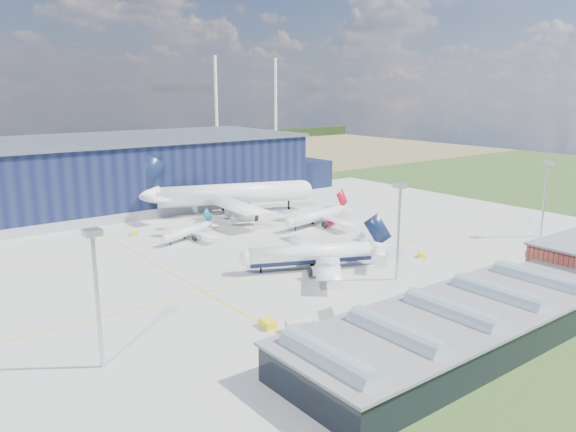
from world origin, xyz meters
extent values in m
plane|color=#27491B|center=(0.00, 0.00, 0.00)|extent=(600.00, 600.00, 0.00)
cube|color=#B0B0AA|center=(0.00, 10.00, 0.03)|extent=(220.00, 160.00, 0.06)
cube|color=yellow|center=(0.00, -10.00, 0.07)|extent=(180.00, 0.40, 0.02)
cube|color=yellow|center=(0.00, 35.00, 0.07)|extent=(180.00, 0.40, 0.02)
cube|color=yellow|center=(-30.00, 10.00, 0.07)|extent=(0.40, 120.00, 0.02)
cube|color=yellow|center=(40.00, 10.00, 0.07)|extent=(0.40, 120.00, 0.02)
cube|color=olive|center=(0.00, 220.00, 0.00)|extent=(600.00, 220.00, 0.01)
cube|color=black|center=(0.00, 300.00, 4.00)|extent=(600.00, 8.00, 8.00)
cylinder|color=white|center=(150.00, 290.00, 35.00)|extent=(2.40, 2.40, 70.00)
cylinder|color=white|center=(210.00, 290.00, 35.00)|extent=(2.40, 2.40, 70.00)
cube|color=#101536|center=(0.00, 95.00, 12.50)|extent=(120.00, 60.00, 25.00)
cube|color=#90979D|center=(0.00, 95.00, 1.60)|extent=(121.00, 61.00, 3.20)
cube|color=#4D5662|center=(0.00, 95.00, 25.50)|extent=(122.00, 62.00, 1.20)
cube|color=#101536|center=(72.00, 90.00, 6.00)|extent=(24.00, 30.00, 12.00)
cube|color=black|center=(55.00, -48.80, 3.00)|extent=(44.00, 0.40, 1.40)
cube|color=black|center=(55.00, -48.80, 6.50)|extent=(44.00, 0.40, 1.40)
cube|color=black|center=(-10.00, -60.00, 3.00)|extent=(65.00, 22.00, 6.00)
cube|color=slate|center=(-10.00, -60.00, 6.20)|extent=(66.00, 23.00, 0.50)
cube|color=slate|center=(30.00, -60.00, 3.00)|extent=(10.00, 18.00, 6.00)
cylinder|color=#8FA7B1|center=(-38.00, -60.00, 6.40)|extent=(4.40, 18.00, 4.40)
cylinder|color=#8FA7B1|center=(-24.00, -60.00, 6.40)|extent=(4.40, 18.00, 4.40)
cylinder|color=#8FA7B1|center=(-10.00, -60.00, 6.40)|extent=(4.40, 18.00, 4.40)
cylinder|color=#8FA7B1|center=(4.00, -60.00, 6.40)|extent=(4.40, 18.00, 4.40)
cylinder|color=#8FA7B1|center=(18.00, -60.00, 6.40)|extent=(4.40, 18.00, 4.40)
cylinder|color=#BBBDC2|center=(-60.00, -30.00, 11.00)|extent=(0.70, 0.70, 22.00)
cube|color=#BBBDC2|center=(-60.00, -30.00, 22.50)|extent=(2.60, 2.60, 1.00)
cylinder|color=#BBBDC2|center=(10.00, -30.00, 11.00)|extent=(0.70, 0.70, 22.00)
cube|color=#BBBDC2|center=(10.00, -30.00, 22.50)|extent=(2.60, 2.60, 1.00)
cylinder|color=#BBBDC2|center=(75.00, -30.00, 11.00)|extent=(0.70, 0.70, 22.00)
cube|color=#BBBDC2|center=(75.00, -30.00, 22.50)|extent=(2.60, 2.60, 1.00)
cube|color=yellow|center=(-29.83, -33.74, 0.75)|extent=(2.55, 3.81, 1.50)
cube|color=yellow|center=(29.10, -21.91, 0.59)|extent=(3.19, 3.26, 1.19)
cube|color=silver|center=(-26.26, -38.72, 1.10)|extent=(5.52, 3.97, 2.21)
cube|color=silver|center=(32.61, 2.55, 0.72)|extent=(3.01, 3.78, 1.43)
cube|color=yellow|center=(-22.73, 46.82, 0.65)|extent=(2.80, 3.42, 1.29)
cube|color=silver|center=(-20.83, -41.30, 1.58)|extent=(2.03, 4.95, 3.15)
imported|color=#99999E|center=(22.57, -48.00, 0.59)|extent=(3.64, 1.88, 1.18)
imported|color=#99999E|center=(48.30, -48.00, 0.64)|extent=(4.12, 2.82, 1.28)
camera|label=1|loc=(-86.79, -114.06, 43.92)|focal=35.00mm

